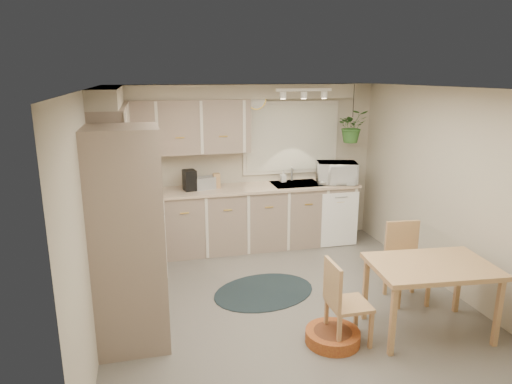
{
  "coord_description": "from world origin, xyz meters",
  "views": [
    {
      "loc": [
        -1.48,
        -4.52,
        2.54
      ],
      "look_at": [
        -0.23,
        0.55,
        1.19
      ],
      "focal_mm": 32.0,
      "sensor_mm": 36.0,
      "label": 1
    }
  ],
  "objects_px": {
    "pet_bed": "(333,337)",
    "microwave": "(337,170)",
    "chair_left": "(349,302)",
    "chair_back": "(408,264)",
    "braided_rug": "(264,292)",
    "dining_table": "(428,298)"
  },
  "relations": [
    {
      "from": "chair_back",
      "to": "braided_rug",
      "type": "xyz_separation_m",
      "value": [
        -1.54,
        0.59,
        -0.45
      ]
    },
    {
      "from": "dining_table",
      "to": "pet_bed",
      "type": "relative_size",
      "value": 2.2
    },
    {
      "from": "chair_left",
      "to": "braided_rug",
      "type": "distance_m",
      "value": 1.37
    },
    {
      "from": "dining_table",
      "to": "microwave",
      "type": "distance_m",
      "value": 2.73
    },
    {
      "from": "chair_left",
      "to": "braided_rug",
      "type": "relative_size",
      "value": 0.67
    },
    {
      "from": "dining_table",
      "to": "braided_rug",
      "type": "xyz_separation_m",
      "value": [
        -1.37,
        1.23,
        -0.36
      ]
    },
    {
      "from": "dining_table",
      "to": "braided_rug",
      "type": "distance_m",
      "value": 1.88
    },
    {
      "from": "braided_rug",
      "to": "chair_back",
      "type": "bearing_deg",
      "value": -20.96
    },
    {
      "from": "dining_table",
      "to": "chair_back",
      "type": "height_order",
      "value": "chair_back"
    },
    {
      "from": "chair_left",
      "to": "braided_rug",
      "type": "bearing_deg",
      "value": -155.48
    },
    {
      "from": "chair_back",
      "to": "braided_rug",
      "type": "height_order",
      "value": "chair_back"
    },
    {
      "from": "chair_left",
      "to": "pet_bed",
      "type": "relative_size",
      "value": 1.58
    },
    {
      "from": "braided_rug",
      "to": "pet_bed",
      "type": "bearing_deg",
      "value": -72.32
    },
    {
      "from": "chair_left",
      "to": "chair_back",
      "type": "height_order",
      "value": "chair_back"
    },
    {
      "from": "dining_table",
      "to": "chair_left",
      "type": "height_order",
      "value": "chair_left"
    },
    {
      "from": "chair_back",
      "to": "braided_rug",
      "type": "bearing_deg",
      "value": -16.19
    },
    {
      "from": "braided_rug",
      "to": "dining_table",
      "type": "bearing_deg",
      "value": -41.76
    },
    {
      "from": "chair_back",
      "to": "microwave",
      "type": "relative_size",
      "value": 1.55
    },
    {
      "from": "pet_bed",
      "to": "microwave",
      "type": "height_order",
      "value": "microwave"
    },
    {
      "from": "chair_left",
      "to": "microwave",
      "type": "distance_m",
      "value": 2.85
    },
    {
      "from": "dining_table",
      "to": "pet_bed",
      "type": "bearing_deg",
      "value": 177.52
    },
    {
      "from": "chair_back",
      "to": "pet_bed",
      "type": "xyz_separation_m",
      "value": [
        -1.16,
        -0.6,
        -0.39
      ]
    }
  ]
}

